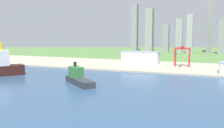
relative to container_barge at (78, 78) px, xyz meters
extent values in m
plane|color=#527B3E|center=(77.76, -18.27, -6.93)|extent=(2400.00, 2400.00, 0.00)
cube|color=#2D4C70|center=(77.76, -78.27, -6.85)|extent=(840.00, 360.00, 0.15)
cube|color=#A9A28C|center=(77.76, 171.73, -5.68)|extent=(840.00, 140.00, 2.50)
cube|color=#2D3338|center=(2.91, -2.43, -3.38)|extent=(51.80, 46.52, 6.79)
cube|color=#337238|center=(-5.28, 4.41, 6.01)|extent=(22.95, 21.90, 12.00)
cylinder|color=black|center=(-7.42, 6.20, 14.73)|extent=(3.36, 3.36, 5.43)
cylinder|color=yellow|center=(-123.27, 11.86, 32.74)|extent=(4.50, 4.50, 10.85)
cube|color=#B72D23|center=(84.71, 174.41, 9.74)|extent=(2.20, 2.20, 28.34)
cube|color=#B72D23|center=(107.34, 174.41, 9.74)|extent=(2.20, 2.20, 28.34)
cube|color=#B72D23|center=(84.71, 182.41, 9.74)|extent=(2.20, 2.20, 28.34)
cube|color=#B72D23|center=(107.34, 182.41, 9.74)|extent=(2.20, 2.20, 28.34)
cube|color=#B72D23|center=(96.03, 178.41, 25.31)|extent=(25.03, 10.00, 2.80)
cube|color=#B72D23|center=(96.03, 168.22, 28.11)|extent=(2.60, 40.77, 2.60)
cube|color=silver|center=(22.33, 193.10, 5.96)|extent=(65.60, 28.03, 20.78)
cube|color=gray|center=(22.33, 193.10, 16.95)|extent=(66.91, 28.59, 1.20)
cube|color=gray|center=(-78.64, 502.70, 64.09)|extent=(16.45, 19.37, 142.03)
cube|color=gray|center=(-32.16, 496.37, 56.52)|extent=(20.73, 27.42, 126.90)
cube|color=gray|center=(12.77, 515.18, 33.19)|extent=(18.26, 17.75, 80.25)
cube|color=#95979C|center=(51.45, 514.39, 41.67)|extent=(18.60, 15.20, 97.20)
cube|color=#969A99|center=(83.70, 474.95, 46.37)|extent=(14.94, 19.37, 106.60)
cube|color=gray|center=(132.76, 530.42, 69.85)|extent=(16.14, 27.82, 153.57)
cube|color=gray|center=(163.03, 500.74, 39.44)|extent=(16.07, 18.34, 92.73)
camera|label=1|loc=(140.24, -256.11, 51.93)|focal=41.34mm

